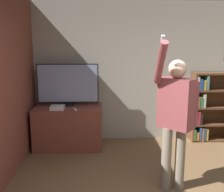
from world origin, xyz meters
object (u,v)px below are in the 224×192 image
Objects in this scene: person at (175,113)px; bookshelf at (210,108)px; television at (68,84)px; game_console at (57,108)px.

bookshelf is at bearing 99.85° from person.
television is at bearing 177.67° from person.
game_console is 2.94m from bookshelf.
game_console is 0.12× the size of person.
person is (-1.19, -1.77, 0.38)m from bookshelf.
bookshelf is (2.74, 0.16, -0.51)m from television.
bookshelf is 2.17m from person.
game_console is 0.18× the size of bookshelf.
person reaches higher than game_console.
person is at bearing -38.25° from game_console.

